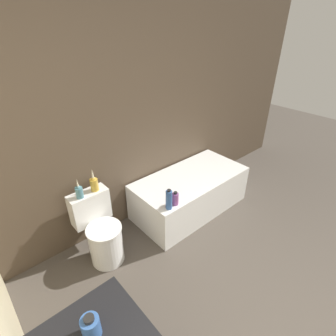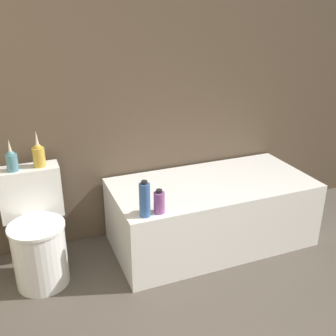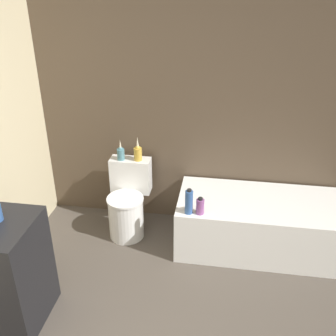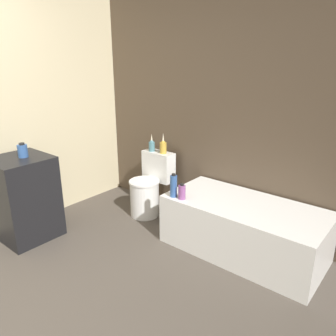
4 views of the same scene
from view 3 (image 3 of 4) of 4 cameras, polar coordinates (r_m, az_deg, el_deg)
The scene contains 8 objects.
wall_back_tiled at distance 3.77m, azimuth 2.64°, elevation 9.85°, with size 6.40×0.06×2.60m.
bathtub at distance 3.85m, azimuth 12.82°, elevation -7.85°, with size 1.49×0.74×0.51m.
toilet at distance 3.94m, azimuth -5.88°, elevation -5.12°, with size 0.40×0.52×0.73m.
vanity_counter at distance 3.21m, azimuth -22.83°, elevation -13.79°, with size 0.55×0.54×0.87m.
vase_gold at distance 3.85m, azimuth -6.88°, elevation 2.21°, with size 0.07×0.07×0.21m.
vase_silver at distance 3.82m, azimuth -4.40°, elevation 2.29°, with size 0.08×0.08×0.25m.
shampoo_bottle_tall at distance 3.40m, azimuth 3.06°, elevation -4.94°, with size 0.07×0.07×0.24m.
shampoo_bottle_short at distance 3.42m, azimuth 4.69°, elevation -5.56°, with size 0.07×0.07×0.16m.
Camera 3 is at (0.39, -1.21, 2.43)m, focal length 42.00 mm.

